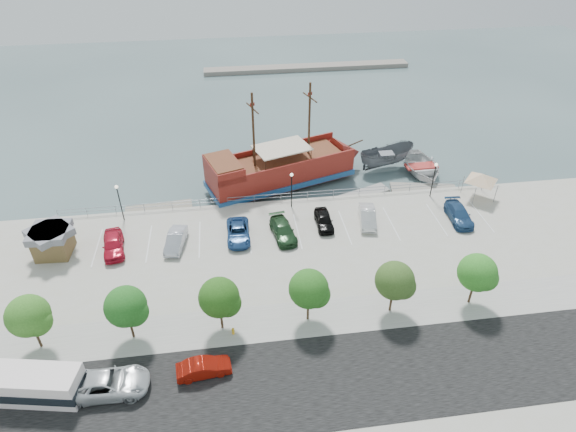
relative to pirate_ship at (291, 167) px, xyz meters
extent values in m
plane|color=#425457|center=(-0.94, -13.25, -2.15)|extent=(160.00, 160.00, 0.00)
cube|color=black|center=(-0.94, -29.25, -1.14)|extent=(100.00, 8.00, 0.04)
cube|color=gray|center=(-0.94, -23.25, -1.13)|extent=(100.00, 4.00, 0.05)
cylinder|color=gray|center=(-0.94, -5.45, -0.20)|extent=(50.00, 0.06, 0.06)
cylinder|color=gray|center=(-0.94, -5.45, -0.60)|extent=(50.00, 0.06, 0.06)
cube|color=gray|center=(9.06, 41.75, -1.75)|extent=(40.00, 3.00, 0.80)
cube|color=maroon|center=(-1.39, -0.46, -0.10)|extent=(18.07, 10.56, 2.80)
cube|color=navy|center=(-1.39, -0.46, -1.02)|extent=(18.48, 10.97, 0.65)
cone|color=maroon|center=(7.61, 2.53, -0.10)|extent=(4.91, 6.00, 5.18)
cube|color=maroon|center=(-8.04, -2.67, 2.06)|extent=(4.77, 6.14, 1.51)
cube|color=brown|center=(-8.04, -2.67, 2.86)|extent=(4.43, 5.66, 0.13)
cube|color=brown|center=(-0.88, -0.29, 1.36)|extent=(14.80, 8.92, 0.16)
cube|color=maroon|center=(-2.21, 1.99, 1.68)|extent=(16.44, 5.65, 0.75)
cube|color=maroon|center=(-0.58, -2.92, 1.68)|extent=(16.44, 5.65, 0.75)
cylinder|color=#382111|center=(2.19, 0.73, 5.72)|extent=(0.33, 0.33, 8.84)
cylinder|color=#382111|center=(-4.46, -1.48, 5.72)|extent=(0.33, 0.33, 8.84)
cylinder|color=#382111|center=(2.19, 0.73, 8.42)|extent=(1.16, 3.12, 0.15)
cylinder|color=#382111|center=(-4.46, -1.48, 8.42)|extent=(1.16, 3.12, 0.15)
cube|color=beige|center=(-1.19, -0.40, 2.92)|extent=(7.23, 5.86, 0.13)
cylinder|color=#382111|center=(8.33, 2.77, 1.19)|extent=(2.60, 1.01, 0.64)
imported|color=#53565C|center=(12.46, 1.82, -0.69)|extent=(7.96, 4.47, 2.91)
imported|color=silver|center=(16.53, -0.07, -1.32)|extent=(5.89, 8.13, 1.66)
cube|color=gray|center=(-15.64, -4.05, -1.94)|extent=(7.52, 2.74, 0.42)
cube|color=#979491|center=(8.07, -4.05, -1.97)|extent=(6.67, 4.01, 0.37)
cube|color=gray|center=(15.42, -4.05, -1.93)|extent=(8.01, 3.65, 0.44)
cube|color=brown|center=(-24.68, -11.56, -0.03)|extent=(3.20, 3.20, 2.24)
cube|color=slate|center=(-24.68, -11.56, 1.35)|extent=(3.63, 3.63, 0.71)
cylinder|color=slate|center=(18.92, -6.43, -0.05)|extent=(0.07, 0.07, 2.20)
cylinder|color=slate|center=(21.52, -6.28, -0.05)|extent=(0.07, 0.07, 2.20)
cylinder|color=slate|center=(19.06, -9.02, -0.05)|extent=(0.07, 0.07, 2.20)
cylinder|color=slate|center=(21.66, -8.88, -0.05)|extent=(0.07, 0.07, 2.20)
pyramid|color=silver|center=(20.29, -7.65, 1.90)|extent=(4.43, 4.43, 0.90)
imported|color=silver|center=(-17.03, -28.06, -0.34)|extent=(5.83, 2.76, 1.61)
imported|color=maroon|center=(-10.35, -27.51, -0.50)|extent=(4.10, 1.83, 1.31)
cube|color=white|center=(-22.04, -27.75, 0.06)|extent=(7.09, 3.55, 2.42)
cube|color=black|center=(-22.04, -27.75, -0.08)|extent=(7.20, 3.67, 0.77)
cylinder|color=gold|center=(-8.10, -24.05, -0.88)|extent=(0.22, 0.22, 0.54)
sphere|color=gold|center=(-8.10, -24.05, -0.59)|extent=(0.23, 0.23, 0.23)
cylinder|color=black|center=(-18.94, -6.75, 0.85)|extent=(0.12, 0.12, 4.00)
sphere|color=#FFF2CC|center=(-18.94, -6.75, 2.95)|extent=(0.36, 0.36, 0.36)
cylinder|color=black|center=(-0.94, -6.75, 0.85)|extent=(0.12, 0.12, 4.00)
sphere|color=#FFF2CC|center=(-0.94, -6.75, 2.95)|extent=(0.36, 0.36, 0.36)
cylinder|color=black|center=(15.06, -6.75, 0.85)|extent=(0.12, 0.12, 4.00)
sphere|color=#FFF2CC|center=(15.06, -6.75, 2.95)|extent=(0.36, 0.36, 0.36)
cylinder|color=#473321|center=(-22.94, -23.25, -0.05)|extent=(0.20, 0.20, 2.20)
sphere|color=#31661F|center=(-22.94, -23.25, 2.25)|extent=(3.20, 3.20, 3.20)
sphere|color=#31661F|center=(-22.34, -23.55, 1.85)|extent=(2.20, 2.20, 2.20)
cylinder|color=#473321|center=(-15.94, -23.25, -0.05)|extent=(0.20, 0.20, 2.20)
sphere|color=#1C5419|center=(-15.94, -23.25, 2.25)|extent=(3.20, 3.20, 3.20)
sphere|color=#1C5419|center=(-15.34, -23.55, 1.85)|extent=(2.20, 2.20, 2.20)
cylinder|color=#473321|center=(-8.94, -23.25, -0.05)|extent=(0.20, 0.20, 2.20)
sphere|color=#214C14|center=(-8.94, -23.25, 2.25)|extent=(3.20, 3.20, 3.20)
sphere|color=#214C14|center=(-8.34, -23.55, 1.85)|extent=(2.20, 2.20, 2.20)
cylinder|color=#473321|center=(-1.94, -23.25, -0.05)|extent=(0.20, 0.20, 2.20)
sphere|color=#225718|center=(-1.94, -23.25, 2.25)|extent=(3.20, 3.20, 3.20)
sphere|color=#225718|center=(-1.34, -23.55, 1.85)|extent=(2.20, 2.20, 2.20)
cylinder|color=#473321|center=(5.06, -23.25, -0.05)|extent=(0.20, 0.20, 2.20)
sphere|color=#2F4B1C|center=(5.06, -23.25, 2.25)|extent=(3.20, 3.20, 3.20)
sphere|color=#2F4B1C|center=(5.66, -23.55, 1.85)|extent=(2.20, 2.20, 2.20)
cylinder|color=#473321|center=(12.06, -23.25, -0.05)|extent=(0.20, 0.20, 2.20)
sphere|color=#2A7020|center=(12.06, -23.25, 2.25)|extent=(3.20, 3.20, 3.20)
sphere|color=#2A7020|center=(12.66, -23.55, 1.85)|extent=(2.20, 2.20, 2.20)
imported|color=red|center=(-19.12, -11.96, -0.34)|extent=(2.68, 5.02, 1.62)
imported|color=#B7B9C5|center=(-13.17, -12.02, -0.43)|extent=(2.25, 4.56, 1.44)
imported|color=navy|center=(-7.03, -11.55, -0.46)|extent=(2.31, 4.95, 1.37)
imported|color=#1E4021|center=(-2.53, -11.87, -0.44)|extent=(2.74, 5.16, 1.42)
imported|color=black|center=(1.91, -10.64, -0.45)|extent=(1.70, 4.14, 1.41)
imported|color=silver|center=(6.54, -10.74, -0.41)|extent=(2.35, 4.72, 1.49)
imported|color=navy|center=(16.25, -11.58, -0.43)|extent=(2.34, 5.07, 1.44)
camera|label=1|loc=(-7.28, -50.30, 28.71)|focal=30.00mm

